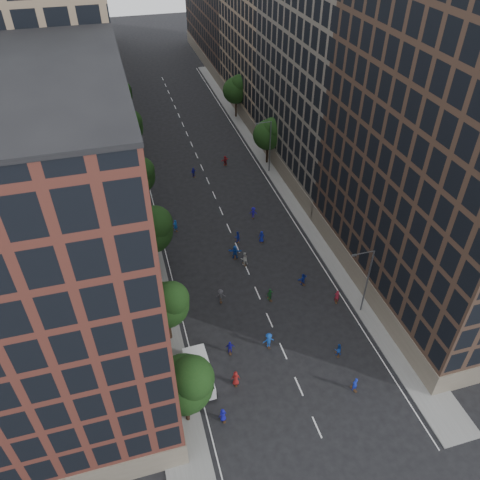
{
  "coord_description": "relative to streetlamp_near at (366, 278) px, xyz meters",
  "views": [
    {
      "loc": [
        -13.06,
        -20.01,
        40.08
      ],
      "look_at": [
        0.1,
        26.06,
        2.0
      ],
      "focal_mm": 35.0,
      "sensor_mm": 36.0,
      "label": 1
    }
  ],
  "objects": [
    {
      "name": "tree_left_4",
      "position": [
        -21.37,
        43.84,
        0.93
      ],
      "size": [
        5.4,
        5.4,
        9.08
      ],
      "color": "black",
      "rests_on": "ground"
    },
    {
      "name": "tree_left_5",
      "position": [
        -21.39,
        59.86,
        0.51
      ],
      "size": [
        4.8,
        4.8,
        8.33
      ],
      "color": "black",
      "rests_on": "ground"
    },
    {
      "name": "skater_10",
      "position": [
        -9.33,
        4.54,
        -4.32
      ],
      "size": [
        1.08,
        0.7,
        1.71
      ],
      "primitive_type": "imported",
      "rotation": [
        0.0,
        0.0,
        3.45
      ],
      "color": "#1E662A",
      "rests_on": "ground"
    },
    {
      "name": "ground",
      "position": [
        -10.37,
        28.0,
        -5.17
      ],
      "size": [
        240.0,
        240.0,
        0.0
      ],
      "primitive_type": "plane",
      "color": "black",
      "rests_on": "ground"
    },
    {
      "name": "skater_16",
      "position": [
        -12.33,
        34.9,
        -4.37
      ],
      "size": [
        1.01,
        0.7,
        1.59
      ],
      "primitive_type": "imported",
      "rotation": [
        0.0,
        0.0,
        3.52
      ],
      "color": "#1616B5",
      "rests_on": "ground"
    },
    {
      "name": "bldg_right_a",
      "position": [
        8.63,
        3.0,
        12.83
      ],
      "size": [
        14.0,
        30.0,
        36.0
      ],
      "primitive_type": "cube",
      "color": "#412E23",
      "rests_on": "ground"
    },
    {
      "name": "cargo_van",
      "position": [
        -19.67,
        -4.26,
        -3.76
      ],
      "size": [
        2.48,
        5.09,
        2.68
      ],
      "rotation": [
        0.0,
        0.0,
        0.02
      ],
      "color": "white",
      "rests_on": "ground"
    },
    {
      "name": "sidewalk_right",
      "position": [
        1.63,
        35.5,
        -5.09
      ],
      "size": [
        4.0,
        105.0,
        0.15
      ],
      "primitive_type": "cube",
      "color": "slate",
      "rests_on": "ground"
    },
    {
      "name": "skater_8",
      "position": [
        -10.44,
        11.42,
        -4.21
      ],
      "size": [
        0.98,
        0.79,
        1.91
      ],
      "primitive_type": "imported",
      "rotation": [
        0.0,
        0.0,
        3.21
      ],
      "color": "#B9B9B4",
      "rests_on": "ground"
    },
    {
      "name": "tree_right_b",
      "position": [
        1.02,
        55.85,
        0.79
      ],
      "size": [
        5.2,
        5.2,
        8.83
      ],
      "color": "black",
      "rests_on": "ground"
    },
    {
      "name": "streetlamp_far",
      "position": [
        0.0,
        33.0,
        0.0
      ],
      "size": [
        2.64,
        0.22,
        9.06
      ],
      "color": "#595B60",
      "rests_on": "ground"
    },
    {
      "name": "sidewalk_left",
      "position": [
        -22.37,
        35.5,
        -5.09
      ],
      "size": [
        4.0,
        105.0,
        0.15
      ],
      "primitive_type": "cube",
      "color": "slate",
      "rests_on": "ground"
    },
    {
      "name": "bldg_left_d",
      "position": [
        -29.37,
        70.0,
        10.83
      ],
      "size": [
        14.0,
        28.0,
        32.0
      ],
      "primitive_type": "cube",
      "color": "#2E241F",
      "rests_on": "ground"
    },
    {
      "name": "bldg_left_e",
      "position": [
        -29.37,
        104.0,
        7.83
      ],
      "size": [
        14.0,
        40.0,
        26.0
      ],
      "primitive_type": "cube",
      "color": "#686056",
      "rests_on": "ground"
    },
    {
      "name": "skater_17",
      "position": [
        -6.32,
        37.19,
        -4.32
      ],
      "size": [
        1.64,
        1.09,
        1.69
      ],
      "primitive_type": "imported",
      "rotation": [
        0.0,
        0.0,
        3.56
      ],
      "color": "maroon",
      "rests_on": "ground"
    },
    {
      "name": "skater_11",
      "position": [
        -11.24,
        13.04,
        -4.21
      ],
      "size": [
        1.87,
        1.11,
        1.92
      ],
      "primitive_type": "imported",
      "rotation": [
        0.0,
        0.0,
        2.82
      ],
      "color": "#1546B1",
      "rests_on": "ground"
    },
    {
      "name": "tree_left_2",
      "position": [
        -21.36,
        13.83,
        1.19
      ],
      "size": [
        5.6,
        5.6,
        9.45
      ],
      "color": "black",
      "rests_on": "ground"
    },
    {
      "name": "skater_13",
      "position": [
        -17.72,
        20.99,
        -4.27
      ],
      "size": [
        0.76,
        0.63,
        1.79
      ],
      "primitive_type": "imported",
      "rotation": [
        0.0,
        0.0,
        3.49
      ],
      "color": "#1653B4",
      "rests_on": "ground"
    },
    {
      "name": "skater_1",
      "position": [
        -5.33,
        -9.31,
        -4.32
      ],
      "size": [
        0.7,
        0.55,
        1.7
      ],
      "primitive_type": "imported",
      "rotation": [
        0.0,
        0.0,
        3.39
      ],
      "color": "#162BBA",
      "rests_on": "ground"
    },
    {
      "name": "skater_9",
      "position": [
        -14.95,
        5.93,
        -4.28
      ],
      "size": [
        1.25,
        0.85,
        1.78
      ],
      "primitive_type": "imported",
      "rotation": [
        0.0,
        0.0,
        2.97
      ],
      "color": "#3A393D",
      "rests_on": "ground"
    },
    {
      "name": "bldg_right_c",
      "position": [
        8.63,
        59.0,
        12.33
      ],
      "size": [
        14.0,
        26.0,
        35.0
      ],
      "primitive_type": "cube",
      "color": "#8F785E",
      "rests_on": "ground"
    },
    {
      "name": "streetlamp_near",
      "position": [
        0.0,
        0.0,
        0.0
      ],
      "size": [
        2.64,
        0.22,
        9.06
      ],
      "color": "#595B60",
      "rests_on": "ground"
    },
    {
      "name": "skater_12",
      "position": [
        -6.86,
        15.32,
        -4.33
      ],
      "size": [
        0.93,
        0.73,
        1.68
      ],
      "primitive_type": "imported",
      "rotation": [
        0.0,
        0.0,
        2.88
      ],
      "color": "navy",
      "rests_on": "ground"
    },
    {
      "name": "skater_2",
      "position": [
        -5.06,
        -5.0,
        -4.39
      ],
      "size": [
        0.83,
        0.7,
        1.55
      ],
      "primitive_type": "imported",
      "rotation": [
        0.0,
        0.0,
        2.99
      ],
      "color": "#133B9C",
      "rests_on": "ground"
    },
    {
      "name": "tree_left_1",
      "position": [
        -21.39,
        1.86,
        0.38
      ],
      "size": [
        4.8,
        4.8,
        8.21
      ],
      "color": "black",
      "rests_on": "ground"
    },
    {
      "name": "skater_7",
      "position": [
        -1.87,
        2.11,
        -4.32
      ],
      "size": [
        0.73,
        0.61,
        1.69
      ],
      "primitive_type": "imported",
      "rotation": [
        0.0,
        0.0,
        2.76
      ],
      "color": "maroon",
      "rests_on": "ground"
    },
    {
      "name": "skater_0",
      "position": [
        -18.47,
        -8.91,
        -4.4
      ],
      "size": [
        0.84,
        0.65,
        1.54
      ],
      "primitive_type": "imported",
      "rotation": [
        0.0,
        0.0,
        3.37
      ],
      "color": "#11118D",
      "rests_on": "ground"
    },
    {
      "name": "tree_left_0",
      "position": [
        -21.38,
        -8.15,
        0.79
      ],
      "size": [
        5.2,
        5.2,
        8.83
      ],
      "color": "black",
      "rests_on": "ground"
    },
    {
      "name": "tree_left_3",
      "position": [
        -21.38,
        27.85,
        0.65
      ],
      "size": [
        5.0,
        5.0,
        8.58
      ],
      "color": "black",
      "rests_on": "ground"
    },
    {
      "name": "skater_6",
      "position": [
        -16.3,
        -5.5,
        -4.29
      ],
      "size": [
        0.93,
        0.67,
        1.77
      ],
      "primitive_type": "imported",
      "rotation": [
        0.0,
        0.0,
        3.0
      ],
      "color": "maroon",
      "rests_on": "ground"
    },
    {
      "name": "skater_3",
      "position": [
        -11.7,
        -1.95,
        -4.22
      ],
      "size": [
        1.24,
        0.74,
        1.89
      ],
      "primitive_type": "imported",
      "rotation": [
        0.0,
        0.0,
        3.17
      ],
      "color": "#1444A7",
      "rests_on": "ground"
    },
    {
      "name": "skater_5",
      "position": [
        -4.57,
        5.99,
        -4.4
      ],
      "size": [
        1.5,
        0.94,
        1.55
      ],
      "primitive_type": "imported",
      "rotation": [
        0.0,
        0.0,
        3.51
      ],
      "color": "navy",
      "rests_on": "ground"
    },
    {
      "name": "bldg_left_c",
      "position": [
        -29.37,
        46.0,
        8.83
      ],
      "size": [
        14.0,
        20.0,
        28.0
      ],
      "primitive_type": "cube",
      "color": "#552820",
      "rests_on": "ground"
    },
    {
      "name": "bldg_left_a",
      "position": [
        -29.37,
        -1.0,
        9.83
      ],
      "size": [
        14.0,
        22.0,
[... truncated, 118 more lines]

